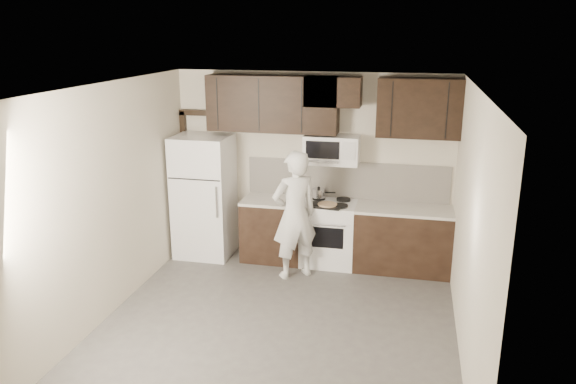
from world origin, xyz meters
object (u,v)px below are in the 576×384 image
(person, at_px, (295,215))
(stove, at_px, (329,233))
(microwave, at_px, (332,150))
(refrigerator, at_px, (204,196))

(person, bearing_deg, stove, -162.38)
(microwave, bearing_deg, refrigerator, -174.85)
(stove, bearing_deg, person, -125.47)
(stove, height_order, microwave, microwave)
(refrigerator, xyz_separation_m, person, (1.46, -0.49, -0.02))
(microwave, xyz_separation_m, refrigerator, (-1.85, -0.17, -0.75))
(microwave, xyz_separation_m, person, (-0.39, -0.66, -0.77))
(stove, relative_size, person, 0.53)
(stove, relative_size, refrigerator, 0.52)
(stove, height_order, refrigerator, refrigerator)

